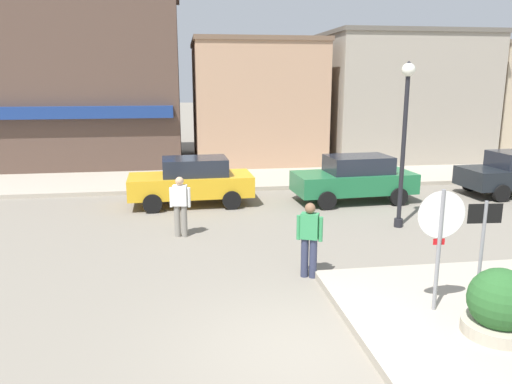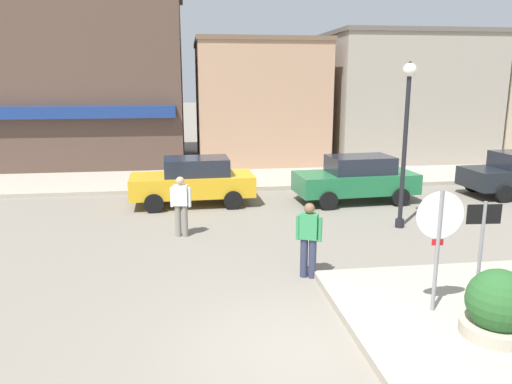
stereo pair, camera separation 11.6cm
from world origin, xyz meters
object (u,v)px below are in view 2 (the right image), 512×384
Objects in this scene: stop_sign at (438,235)px; parked_car_nearest at (193,180)px; parked_car_second at (356,178)px; lamp_post at (406,122)px; pedestrian_crossing_near at (309,238)px; one_way_sign at (481,245)px; pedestrian_crossing_far at (181,205)px; planter at (498,310)px.

stop_sign is 0.57× the size of parked_car_nearest.
lamp_post is at bearing -85.29° from parked_car_second.
parked_car_nearest is at bearing 109.15° from pedestrian_crossing_near.
one_way_sign is 7.41m from pedestrian_crossing_far.
one_way_sign is 1.71× the size of planter.
one_way_sign reaches higher than pedestrian_crossing_far.
pedestrian_crossing_far is at bearing 128.57° from planter.
parked_car_second is at bearing 85.19° from one_way_sign.
pedestrian_crossing_near is (-3.41, -3.16, -2.09)m from lamp_post.
planter is 9.28m from parked_car_second.
pedestrian_crossing_far reaches higher than planter.
stop_sign reaches higher than one_way_sign.
lamp_post reaches higher than parked_car_second.
stop_sign is 1.10× the size of one_way_sign.
pedestrian_crossing_near is 1.00× the size of pedestrian_crossing_far.
lamp_post reaches higher than stop_sign.
parked_car_nearest and parked_car_second have the same top height.
lamp_post is 6.41m from pedestrian_crossing_far.
stop_sign reaches higher than pedestrian_crossing_near.
one_way_sign is at bearing -46.34° from pedestrian_crossing_far.
lamp_post reaches higher than pedestrian_crossing_near.
stop_sign reaches higher than parked_car_nearest.
parked_car_second is 6.96m from pedestrian_crossing_near.
stop_sign is at bearing -107.85° from lamp_post.
planter is at bearing -58.50° from stop_sign.
parked_car_nearest is at bearing 176.07° from parked_car_second.
lamp_post is at bearing 79.79° from planter.
parked_car_nearest is at bearing 115.45° from planter.
lamp_post reaches higher than one_way_sign.
pedestrian_crossing_near is 4.13m from pedestrian_crossing_far.
parked_car_second is (0.87, 9.23, 0.25)m from planter.
stop_sign is at bearing -50.66° from pedestrian_crossing_near.
lamp_post is 6.97m from parked_car_nearest.
lamp_post reaches higher than parked_car_nearest.
parked_car_nearest is (-5.69, 3.41, -2.15)m from lamp_post.
pedestrian_crossing_far is (-2.65, 3.17, 0.00)m from pedestrian_crossing_near.
planter is 3.81m from pedestrian_crossing_near.
parked_car_second is (5.44, -0.37, 0.00)m from parked_car_nearest.
planter is at bearing -95.35° from parked_car_second.
pedestrian_crossing_near and pedestrian_crossing_far have the same top height.
planter is 6.74m from lamp_post.
stop_sign reaches higher than planter.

